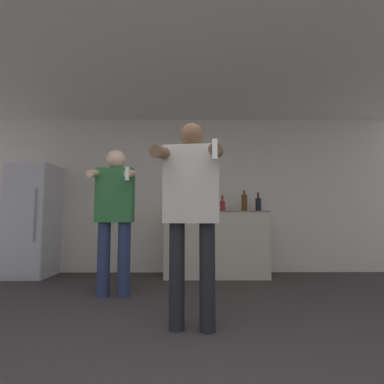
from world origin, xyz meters
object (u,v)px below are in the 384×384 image
Objects in this scene: person_man_side at (115,211)px; bottle_green_wine at (244,203)px; refrigerator at (33,220)px; bottle_brown_liquor at (223,205)px; person_woman_foreground at (192,203)px; bottle_tall_gin at (258,204)px.

bottle_green_wine is at bearing 35.14° from person_man_side.
refrigerator is 6.28× the size of bottle_brown_liquor.
refrigerator is at bearing 142.49° from person_man_side.
refrigerator is 1.02× the size of person_man_side.
bottle_green_wine is at bearing 69.53° from person_woman_foreground.
bottle_tall_gin is 2.50m from person_woman_foreground.
person_man_side is (-1.93, -1.21, -0.15)m from bottle_tall_gin.
person_woman_foreground is at bearing -42.80° from refrigerator.
refrigerator is 1.94m from person_man_side.
person_man_side reaches higher than person_woman_foreground.
bottle_brown_liquor is 0.89× the size of bottle_tall_gin.
refrigerator reaches higher than bottle_green_wine.
refrigerator is 3.29m from person_woman_foreground.
bottle_green_wine is at bearing 180.00° from bottle_tall_gin.
person_man_side is at bearing -144.86° from bottle_green_wine.
person_man_side reaches higher than bottle_green_wine.
bottle_tall_gin reaches higher than bottle_brown_liquor.
person_man_side is (-1.37, -1.21, -0.13)m from bottle_brown_liquor.
bottle_brown_liquor is 2.31m from person_woman_foreground.
person_man_side is at bearing -37.51° from refrigerator.
bottle_green_wine is 2.10m from person_man_side.
bottle_green_wine is 2.41m from person_woman_foreground.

